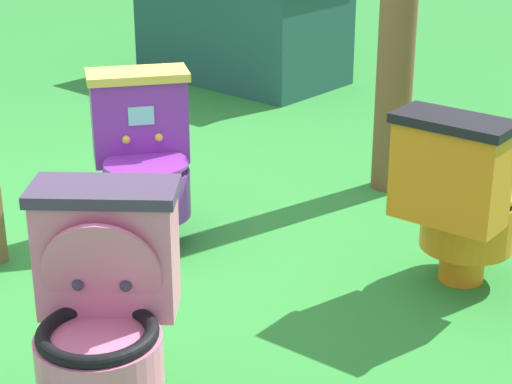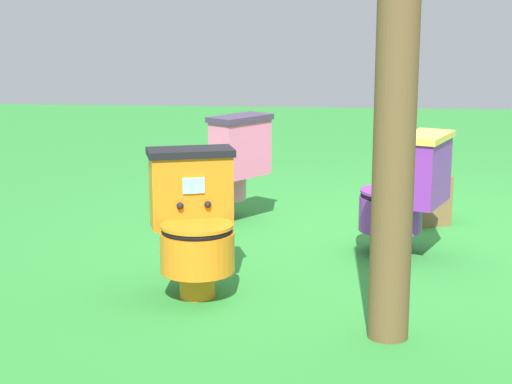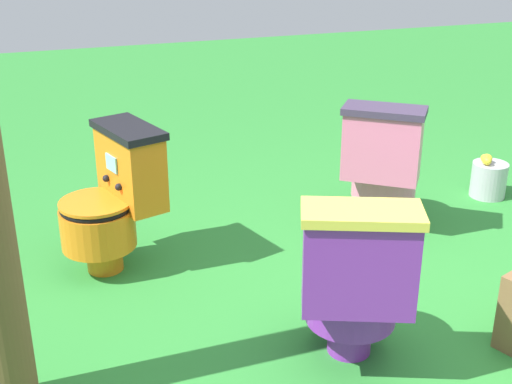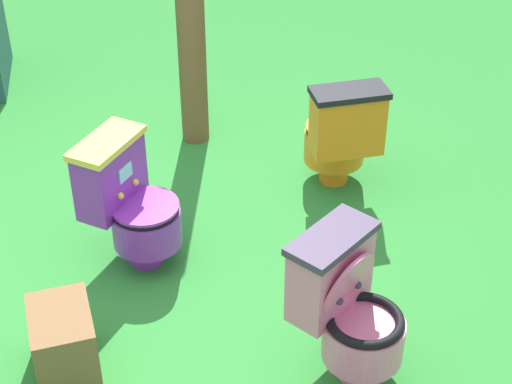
{
  "view_description": "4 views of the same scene",
  "coord_description": "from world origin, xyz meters",
  "px_view_note": "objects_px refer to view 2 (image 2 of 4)",
  "views": [
    {
      "loc": [
        3.31,
        -1.37,
        1.69
      ],
      "look_at": [
        0.61,
        0.5,
        0.37
      ],
      "focal_mm": 63.53,
      "sensor_mm": 36.0,
      "label": 1
    },
    {
      "loc": [
        0.43,
        5.26,
        1.44
      ],
      "look_at": [
        0.85,
        0.68,
        0.44
      ],
      "focal_mm": 60.61,
      "sensor_mm": 36.0,
      "label": 2
    },
    {
      "loc": [
        -2.07,
        1.44,
        1.72
      ],
      "look_at": [
        0.9,
        0.42,
        0.4
      ],
      "focal_mm": 48.54,
      "sensor_mm": 36.0,
      "label": 3
    },
    {
      "loc": [
        0.91,
        -3.15,
        2.89
      ],
      "look_at": [
        0.67,
        0.35,
        0.45
      ],
      "focal_mm": 57.89,
      "sensor_mm": 36.0,
      "label": 4
    }
  ],
  "objects_px": {
    "wooden_post": "(394,146)",
    "toilet_orange": "(194,222)",
    "toilet_pink": "(229,166)",
    "lemon_bucket": "(224,178)",
    "toilet_purple": "(406,193)",
    "small_crate": "(420,197)"
  },
  "relations": [
    {
      "from": "wooden_post",
      "to": "toilet_orange",
      "type": "bearing_deg",
      "value": -28.85
    },
    {
      "from": "toilet_orange",
      "to": "small_crate",
      "type": "relative_size",
      "value": 1.89
    },
    {
      "from": "toilet_purple",
      "to": "wooden_post",
      "type": "height_order",
      "value": "wooden_post"
    },
    {
      "from": "toilet_orange",
      "to": "small_crate",
      "type": "height_order",
      "value": "toilet_orange"
    },
    {
      "from": "small_crate",
      "to": "lemon_bucket",
      "type": "distance_m",
      "value": 1.62
    },
    {
      "from": "toilet_purple",
      "to": "wooden_post",
      "type": "bearing_deg",
      "value": -165.41
    },
    {
      "from": "small_crate",
      "to": "toilet_purple",
      "type": "bearing_deg",
      "value": 78.76
    },
    {
      "from": "toilet_orange",
      "to": "toilet_pink",
      "type": "distance_m",
      "value": 1.51
    },
    {
      "from": "toilet_orange",
      "to": "wooden_post",
      "type": "distance_m",
      "value": 1.18
    },
    {
      "from": "toilet_purple",
      "to": "toilet_pink",
      "type": "height_order",
      "value": "same"
    },
    {
      "from": "toilet_orange",
      "to": "toilet_pink",
      "type": "bearing_deg",
      "value": -106.95
    },
    {
      "from": "toilet_orange",
      "to": "small_crate",
      "type": "distance_m",
      "value": 2.06
    },
    {
      "from": "lemon_bucket",
      "to": "toilet_orange",
      "type": "bearing_deg",
      "value": 93.8
    },
    {
      "from": "wooden_post",
      "to": "lemon_bucket",
      "type": "bearing_deg",
      "value": -68.99
    },
    {
      "from": "small_crate",
      "to": "lemon_bucket",
      "type": "height_order",
      "value": "small_crate"
    },
    {
      "from": "small_crate",
      "to": "toilet_pink",
      "type": "bearing_deg",
      "value": 4.37
    },
    {
      "from": "wooden_post",
      "to": "lemon_bucket",
      "type": "xyz_separation_m",
      "value": [
        1.1,
        -2.87,
        -0.74
      ]
    },
    {
      "from": "toilet_orange",
      "to": "toilet_pink",
      "type": "xyz_separation_m",
      "value": [
        0.01,
        -1.51,
        0.0
      ]
    },
    {
      "from": "toilet_pink",
      "to": "wooden_post",
      "type": "relative_size",
      "value": 0.42
    },
    {
      "from": "wooden_post",
      "to": "toilet_pink",
      "type": "bearing_deg",
      "value": -64.71
    },
    {
      "from": "lemon_bucket",
      "to": "toilet_purple",
      "type": "bearing_deg",
      "value": 128.85
    },
    {
      "from": "small_crate",
      "to": "lemon_bucket",
      "type": "xyz_separation_m",
      "value": [
        1.43,
        -0.74,
        -0.05
      ]
    }
  ]
}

